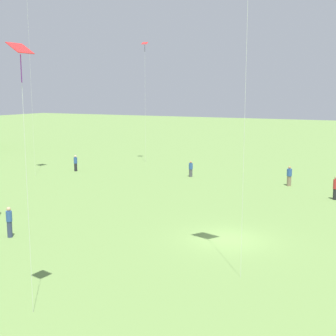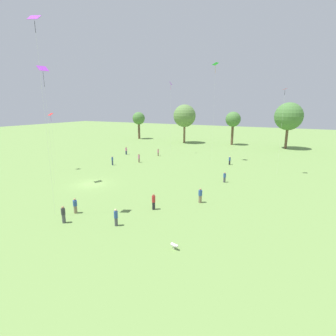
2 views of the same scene
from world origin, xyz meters
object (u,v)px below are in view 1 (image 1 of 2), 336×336
(person_0, at_px, (191,169))
(person_7, at_px, (335,188))
(person_4, at_px, (289,176))
(kite_4, at_px, (21,63))
(kite_6, at_px, (145,53))
(person_2, at_px, (76,163))
(person_3, at_px, (9,222))

(person_0, bearing_deg, person_7, 12.06)
(person_0, height_order, person_4, person_4)
(person_4, height_order, kite_4, kite_4)
(person_0, xyz_separation_m, kite_6, (6.51, 8.80, 11.98))
(person_2, bearing_deg, kite_6, -71.32)
(person_2, bearing_deg, person_0, -128.93)
(person_4, relative_size, kite_4, 0.18)
(person_0, distance_m, person_4, 9.70)
(kite_4, height_order, kite_6, kite_6)
(kite_4, xyz_separation_m, kite_6, (35.59, 15.16, 3.45))
(person_3, bearing_deg, person_4, -39.03)
(person_7, height_order, kite_4, kite_4)
(person_2, distance_m, person_4, 22.07)
(person_3, xyz_separation_m, kite_6, (29.05, 7.39, 11.86))
(person_4, height_order, kite_6, kite_6)
(person_7, distance_m, kite_6, 27.87)
(person_7, bearing_deg, person_0, -108.62)
(person_0, relative_size, kite_6, 0.11)
(person_4, bearing_deg, kite_6, -97.00)
(person_2, bearing_deg, person_3, 158.15)
(person_7, bearing_deg, kite_6, -117.36)
(person_7, relative_size, kite_6, 0.13)
(person_0, distance_m, person_2, 12.50)
(person_3, xyz_separation_m, kite_4, (-6.54, -7.77, 8.41))
(person_4, distance_m, kite_6, 23.00)
(person_0, bearing_deg, person_2, -140.68)
(person_0, xyz_separation_m, person_3, (-22.54, 1.41, 0.13))
(person_0, height_order, person_3, person_3)
(person_4, bearing_deg, kite_4, 6.38)
(person_7, bearing_deg, person_4, -133.62)
(person_3, bearing_deg, person_7, -52.58)
(person_3, xyz_separation_m, person_7, (18.50, -15.52, 0.01))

